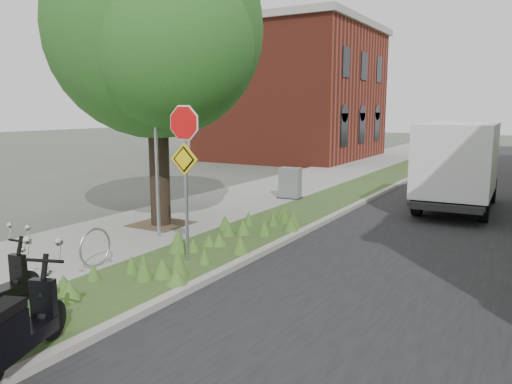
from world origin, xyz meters
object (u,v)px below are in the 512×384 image
(sign_assembly, at_px, (185,151))
(scooter_far, at_px, (11,336))
(box_truck, at_px, (458,162))
(utility_cabinet, at_px, (290,184))

(sign_assembly, height_order, scooter_far, sign_assembly)
(scooter_far, bearing_deg, box_truck, 77.67)
(sign_assembly, bearing_deg, scooter_far, -78.81)
(utility_cabinet, bearing_deg, scooter_far, -79.16)
(scooter_far, bearing_deg, utility_cabinet, 100.84)
(scooter_far, height_order, utility_cabinet, utility_cabinet)
(sign_assembly, bearing_deg, utility_cabinet, 100.64)
(box_truck, bearing_deg, scooter_far, -102.33)
(sign_assembly, relative_size, box_truck, 0.62)
(sign_assembly, height_order, box_truck, sign_assembly)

